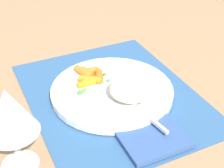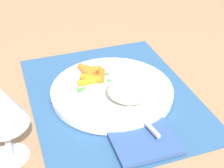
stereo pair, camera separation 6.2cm
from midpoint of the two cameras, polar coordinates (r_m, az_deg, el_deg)
The scene contains 8 objects.
ground_plane at distance 0.70m, azimuth 2.52°, elevation -2.18°, with size 2.40×2.40×0.00m, color #997551.
placemat at distance 0.70m, azimuth 2.53°, elevation -1.99°, with size 0.41×0.33×0.01m, color #2D5684.
plate at distance 0.70m, azimuth 2.55°, elevation -1.28°, with size 0.25×0.25×0.02m, color white.
rice_mound at distance 0.66m, azimuth 5.89°, elevation -1.06°, with size 0.09×0.09×0.04m, color beige.
carrot_portion at distance 0.72m, azimuth -1.08°, elevation 1.53°, with size 0.08×0.07×0.02m.
pea_scatter at distance 0.71m, azimuth -0.80°, elevation 0.59°, with size 0.08×0.08×0.01m.
fork at distance 0.66m, azimuth 4.64°, elevation -2.61°, with size 0.20×0.04×0.01m.
napkin at distance 0.59m, azimuth 8.64°, elevation -9.70°, with size 0.09×0.11×0.01m, color #33518C.
Camera 2 is at (-0.54, 0.19, 0.42)m, focal length 54.07 mm.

